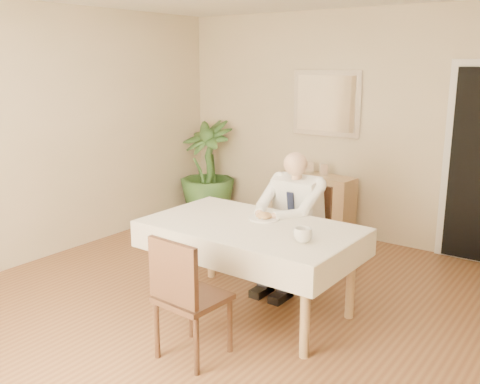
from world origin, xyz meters
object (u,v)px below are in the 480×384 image
Objects in this scene: chair_far at (304,227)px; chair_near at (185,292)px; potted_palm at (207,170)px; sideboard at (317,204)px; seated_man at (289,215)px; dining_table at (251,234)px; coffee_mug at (303,235)px.

chair_near is (0.07, -1.76, 0.00)m from chair_far.
chair_far is 2.33m from potted_palm.
chair_far reaches higher than sideboard.
chair_near is 0.99× the size of sideboard.
chair_far is at bearing 90.00° from seated_man.
potted_palm reaches higher than seated_man.
seated_man reaches higher than sideboard.
seated_man is (-0.07, 1.47, 0.19)m from chair_near.
dining_table is at bearing 97.99° from chair_near.
chair_near is at bearing -52.95° from potted_palm.
chair_far is 0.70× the size of potted_palm.
coffee_mug is 2.57m from sideboard.
coffee_mug is at bearing -13.14° from dining_table.
sideboard is at bearing 109.15° from seated_man.
dining_table is 0.90m from chair_far.
chair_near is (0.07, -0.88, -0.16)m from dining_table.
coffee_mug is (0.55, -0.13, 0.14)m from dining_table.
potted_palm is at bearing -167.54° from sideboard.
potted_palm is at bearing 141.45° from coffee_mug.
chair_far is 0.34m from seated_man.
coffee_mug is at bearing 60.55° from chair_near.
chair_near is 3.55m from potted_palm.
potted_palm reaches higher than dining_table.
chair_near reaches higher than sideboard.
seated_man is (-0.00, 0.59, 0.02)m from dining_table.
chair_far is 0.99× the size of sideboard.
dining_table is 1.35× the size of potted_palm.
potted_palm reaches higher than sideboard.
chair_far is 1.76m from chair_near.
potted_palm reaches higher than chair_near.
dining_table reaches higher than sideboard.
dining_table is at bearing -70.81° from sideboard.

